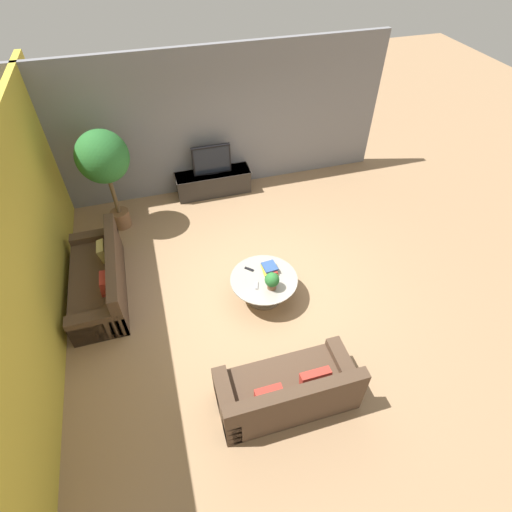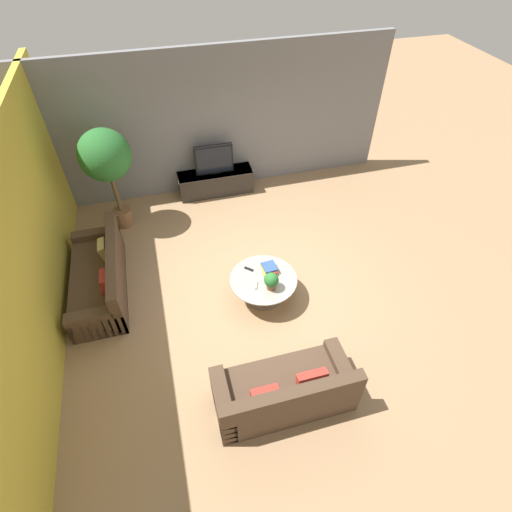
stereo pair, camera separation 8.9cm
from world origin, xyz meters
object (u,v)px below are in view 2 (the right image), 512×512
Objects in this scene: media_console at (216,182)px; television at (214,160)px; couch_by_wall at (101,278)px; potted_plant_tabletop at (271,281)px; couch_near_entry at (284,392)px; potted_palm_tall at (106,159)px; coffee_table at (263,284)px.

television reaches higher than media_console.
potted_plant_tabletop is (2.69, -1.11, 0.34)m from couch_by_wall.
couch_near_entry is 0.89× the size of potted_palm_tall.
potted_palm_tall reaches higher than coffee_table.
television reaches higher than potted_plant_tabletop.
coffee_table is 2.77m from couch_by_wall.
couch_near_entry is at bearing -100.55° from potted_plant_tabletop.
television is at bearing 93.07° from coffee_table.
couch_by_wall is at bearing 161.22° from coffee_table.
television is 3.29m from coffee_table.
couch_by_wall is (-2.45, -2.35, 0.01)m from media_console.
potted_plant_tabletop is (0.24, -3.46, -0.21)m from television.
coffee_table is 0.54× the size of potted_palm_tall.
couch_by_wall is at bearing -49.42° from couch_near_entry.
television is 5.15m from couch_near_entry.
television is at bearing -90.00° from media_console.
couch_by_wall is 2.17m from potted_palm_tall.
television is 3.44m from couch_by_wall.
media_console reaches higher than coffee_table.
couch_near_entry is 6.03× the size of potted_plant_tabletop.
potted_palm_tall is at bearing -163.59° from television.
media_console is at bearing 93.92° from potted_plant_tabletop.
couch_by_wall is 6.92× the size of potted_plant_tabletop.
couch_by_wall is at bearing -136.18° from television.
couch_by_wall reaches higher than potted_plant_tabletop.
potted_plant_tabletop is (0.24, -3.46, 0.35)m from media_console.
couch_near_entry reaches higher than media_console.
couch_by_wall is 1.15× the size of couch_near_entry.
potted_palm_tall is at bearing 128.69° from potted_plant_tabletop.
television is 0.44× the size of couch_near_entry.
potted_palm_tall is 6.74× the size of potted_plant_tabletop.
potted_palm_tall is (-1.98, 4.52, 1.22)m from couch_near_entry.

